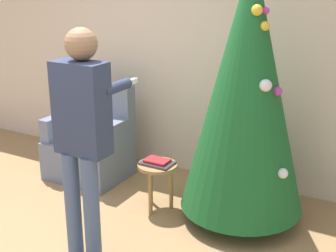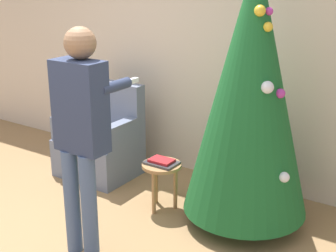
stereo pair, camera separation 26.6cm
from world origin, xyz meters
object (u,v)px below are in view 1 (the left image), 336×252
Objects in this scene: person_standing at (82,127)px; side_stool at (157,172)px; armchair at (91,145)px; christmas_tree at (247,87)px.

side_stool is (0.09, 0.89, -0.68)m from person_standing.
armchair is 0.56× the size of person_standing.
side_stool is at bearing -165.10° from christmas_tree.
armchair is at bearing 176.23° from christmas_tree.
christmas_tree is 1.13m from side_stool.
armchair reaches higher than side_stool.
side_stool is (-0.73, -0.19, -0.83)m from christmas_tree.
christmas_tree is 1.37m from person_standing.
side_stool is at bearing 84.11° from person_standing.
christmas_tree is 5.12× the size of side_stool.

